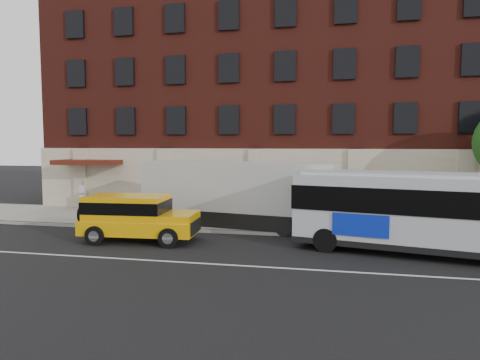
% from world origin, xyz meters
% --- Properties ---
extents(ground, '(120.00, 120.00, 0.00)m').
position_xyz_m(ground, '(0.00, 0.00, 0.00)').
color(ground, black).
rests_on(ground, ground).
extents(sidewalk, '(60.00, 6.00, 0.15)m').
position_xyz_m(sidewalk, '(0.00, 9.00, 0.07)').
color(sidewalk, '#99968B').
rests_on(sidewalk, ground).
extents(kerb, '(60.00, 0.25, 0.15)m').
position_xyz_m(kerb, '(0.00, 6.00, 0.07)').
color(kerb, '#99968B').
rests_on(kerb, ground).
extents(lane_line, '(60.00, 0.12, 0.01)m').
position_xyz_m(lane_line, '(0.00, 0.50, 0.01)').
color(lane_line, silver).
rests_on(lane_line, ground).
extents(building, '(30.00, 12.10, 15.00)m').
position_xyz_m(building, '(-0.01, 16.92, 7.58)').
color(building, '#571C14').
rests_on(building, sidewalk).
extents(sign_pole, '(0.30, 0.20, 2.50)m').
position_xyz_m(sign_pole, '(-8.50, 6.15, 1.45)').
color(sign_pole, slate).
rests_on(sign_pole, ground).
extents(city_bus, '(12.39, 5.08, 3.32)m').
position_xyz_m(city_bus, '(9.13, 3.34, 1.83)').
color(city_bus, '#B7BBC3').
rests_on(city_bus, ground).
extents(yellow_suv, '(5.60, 2.67, 2.11)m').
position_xyz_m(yellow_suv, '(-4.26, 3.50, 1.21)').
color(yellow_suv, '#F8AF07').
rests_on(yellow_suv, ground).
extents(shipping_container, '(10.70, 3.92, 3.50)m').
position_xyz_m(shipping_container, '(-0.29, 7.41, 1.73)').
color(shipping_container, black).
rests_on(shipping_container, ground).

